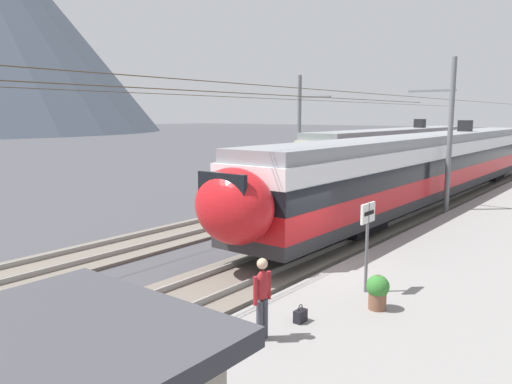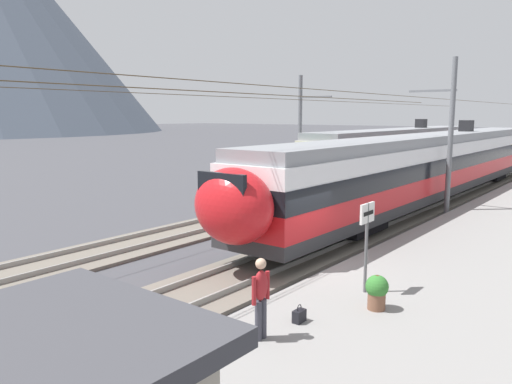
# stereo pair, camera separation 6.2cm
# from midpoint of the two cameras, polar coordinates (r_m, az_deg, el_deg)

# --- Properties ---
(ground_plane) EXTENTS (400.00, 400.00, 0.00)m
(ground_plane) POSITION_cam_midpoint_polar(r_m,az_deg,el_deg) (15.67, 5.79, -9.39)
(ground_plane) COLOR #424247
(platform_slab) EXTENTS (120.00, 6.83, 0.39)m
(platform_slab) POSITION_cam_midpoint_polar(r_m,az_deg,el_deg) (13.93, 21.10, -11.48)
(platform_slab) COLOR gray
(platform_slab) RESTS_ON ground
(track_near) EXTENTS (120.00, 3.00, 0.28)m
(track_near) POSITION_cam_midpoint_polar(r_m,az_deg,el_deg) (16.35, 1.92, -8.32)
(track_near) COLOR #6B6359
(track_near) RESTS_ON ground
(track_far) EXTENTS (120.00, 3.00, 0.28)m
(track_far) POSITION_cam_midpoint_polar(r_m,az_deg,el_deg) (20.01, -10.99, -5.27)
(track_far) COLOR #6B6359
(track_far) RESTS_ON ground
(train_near_platform) EXTENTS (35.41, 2.89, 4.27)m
(train_near_platform) POSITION_cam_midpoint_polar(r_m,az_deg,el_deg) (29.27, 19.77, 3.11)
(train_near_platform) COLOR #2D2D30
(train_near_platform) RESTS_ON track_near
(train_far_track) EXTENTS (26.47, 2.89, 4.27)m
(train_far_track) POSITION_cam_midpoint_polar(r_m,az_deg,el_deg) (39.12, 16.09, 4.58)
(train_far_track) COLOR #2D2D30
(train_far_track) RESTS_ON track_far
(catenary_mast_mid) EXTENTS (46.04, 2.23, 7.52)m
(catenary_mast_mid) POSITION_cam_midpoint_polar(r_m,az_deg,el_deg) (25.15, 21.15, 6.16)
(catenary_mast_mid) COLOR slate
(catenary_mast_mid) RESTS_ON ground
(catenary_mast_far_side) EXTENTS (46.04, 2.29, 7.24)m
(catenary_mast_far_side) POSITION_cam_midpoint_polar(r_m,az_deg,el_deg) (30.52, 5.37, 6.84)
(catenary_mast_far_side) COLOR slate
(catenary_mast_far_side) RESTS_ON ground
(platform_sign) EXTENTS (0.70, 0.08, 2.31)m
(platform_sign) POSITION_cam_midpoint_polar(r_m,az_deg,el_deg) (12.84, 12.71, -3.98)
(platform_sign) COLOR #59595B
(platform_sign) RESTS_ON platform_slab
(passenger_walking) EXTENTS (0.53, 0.22, 1.69)m
(passenger_walking) POSITION_cam_midpoint_polar(r_m,az_deg,el_deg) (10.15, 0.73, -11.64)
(passenger_walking) COLOR #383842
(passenger_walking) RESTS_ON platform_slab
(handbag_beside_passenger) EXTENTS (0.32, 0.18, 0.40)m
(handbag_beside_passenger) POSITION_cam_midpoint_polar(r_m,az_deg,el_deg) (11.26, 5.13, -13.94)
(handbag_beside_passenger) COLOR black
(handbag_beside_passenger) RESTS_ON platform_slab
(potted_plant_platform_edge) EXTENTS (0.54, 0.54, 0.82)m
(potted_plant_platform_edge) POSITION_cam_midpoint_polar(r_m,az_deg,el_deg) (12.12, 13.82, -10.83)
(potted_plant_platform_edge) COLOR brown
(potted_plant_platform_edge) RESTS_ON platform_slab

